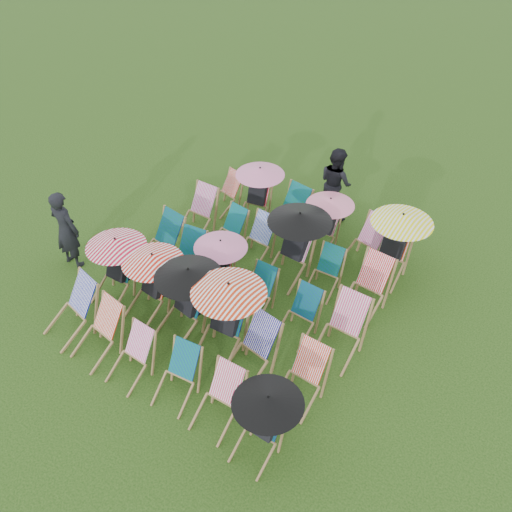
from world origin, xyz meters
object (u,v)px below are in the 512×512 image
Objects in this scene: deckchair_29 at (393,244)px; person_rear at (336,183)px; deckchair_0 at (70,310)px; person_left at (66,229)px; deckchair_5 at (261,424)px.

deckchair_29 is 0.85× the size of person_rear.
deckchair_0 is 6.04m from person_rear.
person_left is 1.03× the size of person_rear.
person_left is at bearing 150.94° from deckchair_0.
deckchair_5 reaches higher than deckchair_0.
person_left is 5.64m from person_rear.
deckchair_0 is 5.98m from deckchair_29.
deckchair_29 is 2.20m from person_rear.
deckchair_5 is at bearing -90.57° from deckchair_29.
deckchair_29 reaches higher than deckchair_0.
person_left reaches higher than deckchair_0.
person_left is (-5.28, -3.37, 0.11)m from deckchair_29.
deckchair_29 is at bearing 60.93° from deckchair_0.
deckchair_5 is at bearing 137.38° from person_rear.
deckchair_5 is 0.73× the size of person_rear.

